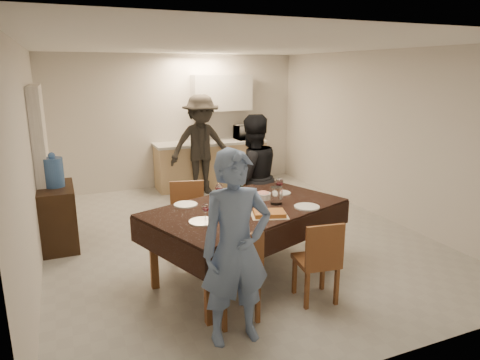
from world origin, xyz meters
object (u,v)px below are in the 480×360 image
object	(u,v)px
person_far	(252,178)
person_kitchen	(201,145)
person_near	(236,249)
wine_bottle	(240,192)
microwave	(248,132)
savoury_tart	(269,214)
console	(58,216)
water_jug	(53,172)
water_pitcher	(276,196)
dining_table	(246,210)

from	to	relation	value
person_far	person_kitchen	world-z (taller)	person_kitchen
person_near	person_kitchen	bearing A→B (deg)	78.20
wine_bottle	microwave	world-z (taller)	microwave
microwave	person_near	size ratio (longest dim) A/B	0.31
savoury_tart	person_kitchen	world-z (taller)	person_kitchen
console	water_jug	size ratio (longest dim) A/B	2.32
microwave	person_kitchen	bearing A→B (deg)	21.24
savoury_tart	water_pitcher	bearing A→B (deg)	52.85
water_jug	microwave	size ratio (longest dim) A/B	0.73
dining_table	person_near	world-z (taller)	person_near
savoury_tart	person_near	bearing A→B (deg)	-134.13
savoury_tart	person_kitchen	size ratio (longest dim) A/B	0.20
console	person_kitchen	size ratio (longest dim) A/B	0.48
savoury_tart	person_kitchen	bearing A→B (deg)	82.54
wine_bottle	microwave	bearing A→B (deg)	64.75
microwave	person_near	bearing A→B (deg)	64.93
console	water_jug	world-z (taller)	water_jug
dining_table	water_jug	size ratio (longest dim) A/B	6.38
person_near	water_jug	bearing A→B (deg)	118.82
savoury_tart	person_kitchen	distance (m)	3.84
console	microwave	bearing A→B (deg)	29.63
water_jug	person_kitchen	xyz separation A→B (m)	(2.54, 1.65, -0.08)
console	person_far	world-z (taller)	person_far
water_pitcher	savoury_tart	bearing A→B (deg)	-127.15
wine_bottle	person_kitchen	bearing A→B (deg)	79.14
water_pitcher	wine_bottle	bearing A→B (deg)	165.96
water_jug	microwave	xyz separation A→B (m)	(3.70, 2.10, 0.04)
water_pitcher	person_kitchen	xyz separation A→B (m)	(0.25, 3.48, 0.00)
person_far	savoury_tart	bearing A→B (deg)	68.43
dining_table	water_jug	bearing A→B (deg)	117.34
water_jug	person_near	bearing A→B (deg)	-63.76
wine_bottle	microwave	distance (m)	4.24
console	water_pitcher	distance (m)	2.98
water_pitcher	dining_table	bearing A→B (deg)	171.87
savoury_tart	microwave	bearing A→B (deg)	68.75
console	microwave	distance (m)	4.31
water_pitcher	microwave	world-z (taller)	microwave
water_jug	water_pitcher	bearing A→B (deg)	-38.54
microwave	person_far	distance (m)	3.08
console	person_far	bearing A→B (deg)	-16.24
wine_bottle	microwave	xyz separation A→B (m)	(1.81, 3.83, 0.06)
console	wine_bottle	xyz separation A→B (m)	(1.89, -1.73, 0.59)
console	microwave	xyz separation A→B (m)	(3.70, 2.10, 0.65)
dining_table	water_pitcher	world-z (taller)	water_pitcher
savoury_tart	microwave	distance (m)	4.58
water_jug	microwave	world-z (taller)	water_jug
dining_table	person_kitchen	bearing A→B (deg)	59.87
person_near	person_far	world-z (taller)	person_far
water_jug	savoury_tart	bearing A→B (deg)	-46.54
dining_table	person_near	bearing A→B (deg)	-137.88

